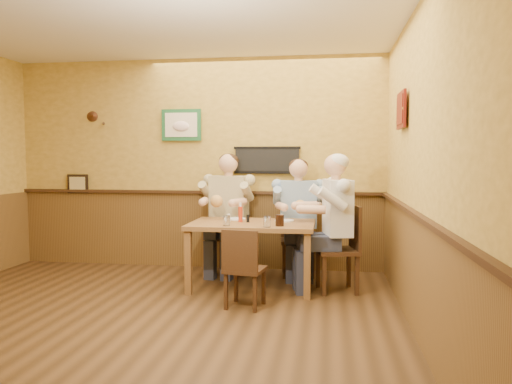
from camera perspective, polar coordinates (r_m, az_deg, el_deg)
room at (r=4.52m, az=-12.82°, el=6.42°), size 5.02×5.03×2.81m
dining_table at (r=5.67m, az=-0.43°, el=-4.42°), size 1.40×0.90×0.75m
chair_back_left at (r=6.46m, az=-3.08°, el=-4.97°), size 0.50×0.50×0.96m
chair_back_right at (r=6.31m, az=4.82°, el=-5.38°), size 0.47×0.47×0.92m
chair_right_end at (r=5.62m, az=9.25°, el=-6.39°), size 0.52×0.52×0.96m
chair_near_side at (r=5.00m, az=-1.25°, el=-8.62°), size 0.42×0.42×0.79m
diner_tan_shirt at (r=6.43m, az=-3.09°, el=-3.15°), size 0.71×0.71×1.38m
diner_blue_polo at (r=6.28m, az=4.84°, el=-3.60°), size 0.67×0.67×1.32m
diner_white_elder at (r=5.59m, az=9.27°, el=-4.32°), size 0.75×0.75×1.37m
water_glass_left at (r=5.39m, az=-3.39°, el=-3.28°), size 0.08×0.08×0.11m
water_glass_mid at (r=5.28m, az=1.28°, el=-3.40°), size 0.10×0.10×0.12m
cola_tumbler at (r=5.37m, az=2.72°, el=-3.26°), size 0.11×0.11×0.12m
hot_sauce_bottle at (r=5.69m, az=-1.79°, el=-2.44°), size 0.06×0.06×0.20m
salt_shaker at (r=5.70m, az=-3.14°, el=-2.98°), size 0.05×0.05×0.09m
pepper_shaker at (r=5.67m, az=-0.93°, el=-3.04°), size 0.04×0.04×0.09m
plate_far_left at (r=5.93m, az=-2.33°, el=-3.08°), size 0.29×0.29×0.02m
plate_far_right at (r=5.79m, az=3.27°, el=-3.26°), size 0.29×0.29×0.01m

